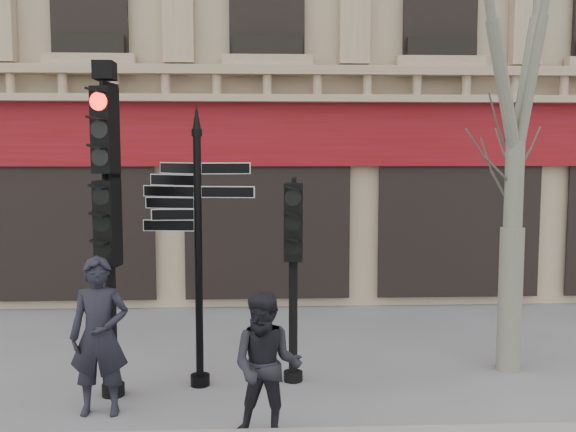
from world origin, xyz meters
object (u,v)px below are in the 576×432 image
at_px(pedestrian_a, 99,336).
at_px(pedestrian_b, 267,367).
at_px(fingerpost, 198,198).
at_px(traffic_signal_main, 108,188).
at_px(traffic_signal_secondary, 293,244).

bearing_deg(pedestrian_a, pedestrian_b, -22.82).
bearing_deg(pedestrian_b, fingerpost, 128.15).
height_order(traffic_signal_main, traffic_signal_secondary, traffic_signal_main).
bearing_deg(pedestrian_a, traffic_signal_main, 87.71).
bearing_deg(traffic_signal_secondary, traffic_signal_main, -163.74).
relative_size(pedestrian_a, pedestrian_b, 1.16).
bearing_deg(traffic_signal_main, traffic_signal_secondary, 21.52).
bearing_deg(traffic_signal_secondary, fingerpost, -168.91).
xyz_separation_m(traffic_signal_main, traffic_signal_secondary, (2.42, 0.44, -0.80)).
relative_size(traffic_signal_main, pedestrian_b, 2.59).
bearing_deg(pedestrian_a, traffic_signal_secondary, 22.06).
relative_size(traffic_signal_secondary, pedestrian_b, 1.67).
xyz_separation_m(fingerpost, pedestrian_b, (0.90, -1.73, -1.76)).
xyz_separation_m(pedestrian_a, pedestrian_b, (2.04, -0.81, -0.14)).
relative_size(traffic_signal_main, pedestrian_a, 2.23).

